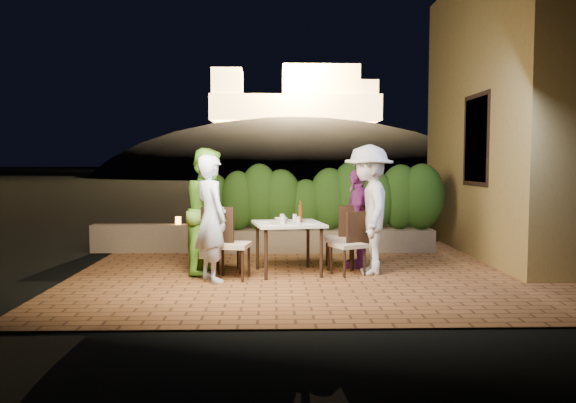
{
  "coord_description": "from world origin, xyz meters",
  "views": [
    {
      "loc": [
        -0.61,
        -7.87,
        1.62
      ],
      "look_at": [
        -0.4,
        0.35,
        1.05
      ],
      "focal_mm": 35.0,
      "sensor_mm": 36.0,
      "label": 1
    }
  ],
  "objects_px": {
    "dining_table": "(288,248)",
    "chair_left_front": "(232,243)",
    "diner_white": "(369,210)",
    "diner_purple": "(358,218)",
    "chair_right_back": "(340,237)",
    "chair_left_back": "(228,244)",
    "diner_green": "(209,211)",
    "bowl": "(281,219)",
    "chair_right_front": "(348,243)",
    "beer_bottle": "(301,211)",
    "diner_blue": "(211,218)",
    "parapet_lamp": "(178,221)"
  },
  "relations": [
    {
      "from": "dining_table",
      "to": "diner_purple",
      "type": "xyz_separation_m",
      "value": [
        1.09,
        0.47,
        0.39
      ]
    },
    {
      "from": "beer_bottle",
      "to": "diner_blue",
      "type": "height_order",
      "value": "diner_blue"
    },
    {
      "from": "chair_left_back",
      "to": "chair_right_front",
      "type": "xyz_separation_m",
      "value": [
        1.74,
        -0.25,
        0.04
      ]
    },
    {
      "from": "diner_purple",
      "to": "diner_white",
      "type": "bearing_deg",
      "value": 21.9
    },
    {
      "from": "bowl",
      "to": "diner_white",
      "type": "bearing_deg",
      "value": -13.12
    },
    {
      "from": "bowl",
      "to": "diner_blue",
      "type": "xyz_separation_m",
      "value": [
        -0.96,
        -0.77,
        0.09
      ]
    },
    {
      "from": "diner_purple",
      "to": "chair_left_front",
      "type": "bearing_deg",
      "value": -52.49
    },
    {
      "from": "beer_bottle",
      "to": "diner_blue",
      "type": "distance_m",
      "value": 1.36
    },
    {
      "from": "chair_right_back",
      "to": "diner_white",
      "type": "xyz_separation_m",
      "value": [
        0.37,
        -0.4,
        0.45
      ]
    },
    {
      "from": "chair_left_front",
      "to": "diner_white",
      "type": "bearing_deg",
      "value": 20.45
    },
    {
      "from": "bowl",
      "to": "diner_purple",
      "type": "height_order",
      "value": "diner_purple"
    },
    {
      "from": "diner_white",
      "to": "parapet_lamp",
      "type": "distance_m",
      "value": 3.77
    },
    {
      "from": "beer_bottle",
      "to": "diner_green",
      "type": "relative_size",
      "value": 0.17
    },
    {
      "from": "diner_white",
      "to": "parapet_lamp",
      "type": "relative_size",
      "value": 13.42
    },
    {
      "from": "dining_table",
      "to": "beer_bottle",
      "type": "distance_m",
      "value": 0.56
    },
    {
      "from": "chair_left_back",
      "to": "diner_green",
      "type": "relative_size",
      "value": 0.46
    },
    {
      "from": "chair_right_back",
      "to": "diner_blue",
      "type": "xyz_separation_m",
      "value": [
        -1.86,
        -0.88,
        0.38
      ]
    },
    {
      "from": "diner_green",
      "to": "diner_white",
      "type": "xyz_separation_m",
      "value": [
        2.33,
        -0.12,
        0.02
      ]
    },
    {
      "from": "chair_left_front",
      "to": "chair_right_front",
      "type": "xyz_separation_m",
      "value": [
        1.65,
        0.25,
        -0.05
      ]
    },
    {
      "from": "chair_right_back",
      "to": "diner_green",
      "type": "distance_m",
      "value": 2.02
    },
    {
      "from": "chair_left_back",
      "to": "chair_right_back",
      "type": "bearing_deg",
      "value": -2.32
    },
    {
      "from": "dining_table",
      "to": "diner_white",
      "type": "relative_size",
      "value": 0.51
    },
    {
      "from": "chair_right_front",
      "to": "chair_right_back",
      "type": "relative_size",
      "value": 0.94
    },
    {
      "from": "beer_bottle",
      "to": "diner_purple",
      "type": "distance_m",
      "value": 1.01
    },
    {
      "from": "dining_table",
      "to": "chair_right_front",
      "type": "distance_m",
      "value": 0.87
    },
    {
      "from": "bowl",
      "to": "diner_purple",
      "type": "xyz_separation_m",
      "value": [
        1.19,
        0.22,
        -0.01
      ]
    },
    {
      "from": "diner_white",
      "to": "diner_purple",
      "type": "distance_m",
      "value": 0.55
    },
    {
      "from": "beer_bottle",
      "to": "diner_white",
      "type": "distance_m",
      "value": 0.99
    },
    {
      "from": "bowl",
      "to": "diner_purple",
      "type": "relative_size",
      "value": 0.12
    },
    {
      "from": "diner_purple",
      "to": "chair_left_back",
      "type": "bearing_deg",
      "value": -67.0
    },
    {
      "from": "chair_right_back",
      "to": "chair_left_back",
      "type": "bearing_deg",
      "value": 9.7
    },
    {
      "from": "diner_blue",
      "to": "diner_white",
      "type": "height_order",
      "value": "diner_white"
    },
    {
      "from": "chair_right_back",
      "to": "parapet_lamp",
      "type": "xyz_separation_m",
      "value": [
        -2.74,
        1.69,
        0.08
      ]
    },
    {
      "from": "chair_right_back",
      "to": "diner_green",
      "type": "height_order",
      "value": "diner_green"
    },
    {
      "from": "diner_green",
      "to": "diner_purple",
      "type": "bearing_deg",
      "value": -72.61
    },
    {
      "from": "dining_table",
      "to": "chair_left_front",
      "type": "distance_m",
      "value": 0.88
    },
    {
      "from": "bowl",
      "to": "diner_purple",
      "type": "bearing_deg",
      "value": 10.35
    },
    {
      "from": "bowl",
      "to": "parapet_lamp",
      "type": "height_order",
      "value": "bowl"
    },
    {
      "from": "chair_right_front",
      "to": "diner_white",
      "type": "xyz_separation_m",
      "value": [
        0.31,
        0.08,
        0.48
      ]
    },
    {
      "from": "dining_table",
      "to": "diner_purple",
      "type": "distance_m",
      "value": 1.25
    },
    {
      "from": "diner_green",
      "to": "parapet_lamp",
      "type": "xyz_separation_m",
      "value": [
        -0.79,
        1.97,
        -0.35
      ]
    },
    {
      "from": "chair_left_front",
      "to": "diner_blue",
      "type": "relative_size",
      "value": 0.58
    },
    {
      "from": "chair_right_front",
      "to": "chair_right_back",
      "type": "xyz_separation_m",
      "value": [
        -0.06,
        0.48,
        0.03
      ]
    },
    {
      "from": "chair_left_back",
      "to": "diner_green",
      "type": "bearing_deg",
      "value": -179.63
    },
    {
      "from": "diner_purple",
      "to": "parapet_lamp",
      "type": "xyz_separation_m",
      "value": [
        -3.03,
        1.58,
        -0.19
      ]
    },
    {
      "from": "beer_bottle",
      "to": "bowl",
      "type": "xyz_separation_m",
      "value": [
        -0.29,
        0.21,
        -0.13
      ]
    },
    {
      "from": "bowl",
      "to": "beer_bottle",
      "type": "bearing_deg",
      "value": -35.9
    },
    {
      "from": "beer_bottle",
      "to": "chair_left_front",
      "type": "bearing_deg",
      "value": -156.51
    },
    {
      "from": "dining_table",
      "to": "bowl",
      "type": "bearing_deg",
      "value": 112.26
    },
    {
      "from": "chair_left_front",
      "to": "parapet_lamp",
      "type": "xyz_separation_m",
      "value": [
        -1.16,
        2.43,
        0.07
      ]
    }
  ]
}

